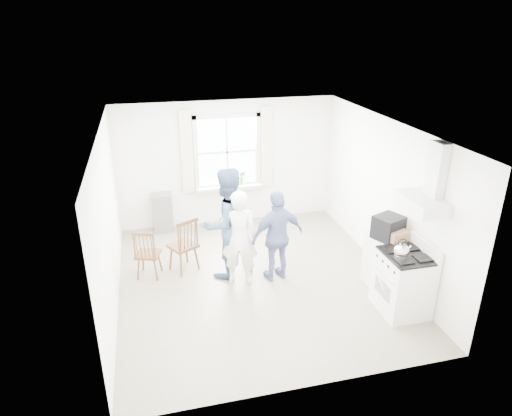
{
  "coord_description": "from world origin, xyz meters",
  "views": [
    {
      "loc": [
        -1.6,
        -6.44,
        4.13
      ],
      "look_at": [
        0.05,
        0.2,
        1.23
      ],
      "focal_mm": 32.0,
      "sensor_mm": 36.0,
      "label": 1
    }
  ],
  "objects_px": {
    "windsor_chair_a": "(186,240)",
    "person_left": "(239,238)",
    "gas_stove": "(403,282)",
    "stereo_stack": "(388,227)",
    "person_mid": "(227,224)",
    "person_right": "(278,236)",
    "low_cabinet": "(384,261)",
    "windsor_chair_b": "(146,250)"
  },
  "relations": [
    {
      "from": "windsor_chair_a",
      "to": "person_left",
      "type": "height_order",
      "value": "person_left"
    },
    {
      "from": "gas_stove",
      "to": "stereo_stack",
      "type": "bearing_deg",
      "value": 86.99
    },
    {
      "from": "person_mid",
      "to": "person_right",
      "type": "relative_size",
      "value": 1.22
    },
    {
      "from": "gas_stove",
      "to": "person_right",
      "type": "distance_m",
      "value": 2.07
    },
    {
      "from": "low_cabinet",
      "to": "person_right",
      "type": "relative_size",
      "value": 0.57
    },
    {
      "from": "person_left",
      "to": "person_mid",
      "type": "bearing_deg",
      "value": -45.31
    },
    {
      "from": "windsor_chair_b",
      "to": "person_left",
      "type": "xyz_separation_m",
      "value": [
        1.49,
        -0.47,
        0.27
      ]
    },
    {
      "from": "windsor_chair_a",
      "to": "windsor_chair_b",
      "type": "height_order",
      "value": "windsor_chair_a"
    },
    {
      "from": "windsor_chair_a",
      "to": "windsor_chair_b",
      "type": "xyz_separation_m",
      "value": [
        -0.68,
        -0.07,
        -0.07
      ]
    },
    {
      "from": "windsor_chair_a",
      "to": "person_right",
      "type": "height_order",
      "value": "person_right"
    },
    {
      "from": "gas_stove",
      "to": "person_left",
      "type": "height_order",
      "value": "person_left"
    },
    {
      "from": "low_cabinet",
      "to": "person_right",
      "type": "bearing_deg",
      "value": 158.7
    },
    {
      "from": "windsor_chair_a",
      "to": "person_right",
      "type": "xyz_separation_m",
      "value": [
        1.45,
        -0.57,
        0.17
      ]
    },
    {
      "from": "person_left",
      "to": "windsor_chair_b",
      "type": "bearing_deg",
      "value": 0.72
    },
    {
      "from": "person_left",
      "to": "person_mid",
      "type": "distance_m",
      "value": 0.36
    },
    {
      "from": "person_mid",
      "to": "windsor_chair_a",
      "type": "bearing_deg",
      "value": -43.18
    },
    {
      "from": "windsor_chair_a",
      "to": "person_mid",
      "type": "bearing_deg",
      "value": -20.19
    },
    {
      "from": "windsor_chair_b",
      "to": "stereo_stack",
      "type": "bearing_deg",
      "value": -17.76
    },
    {
      "from": "stereo_stack",
      "to": "person_right",
      "type": "xyz_separation_m",
      "value": [
        -1.59,
        0.69,
        -0.3
      ]
    },
    {
      "from": "stereo_stack",
      "to": "windsor_chair_a",
      "type": "relative_size",
      "value": 0.52
    },
    {
      "from": "low_cabinet",
      "to": "person_mid",
      "type": "bearing_deg",
      "value": 158.38
    },
    {
      "from": "gas_stove",
      "to": "windsor_chair_a",
      "type": "relative_size",
      "value": 1.11
    },
    {
      "from": "gas_stove",
      "to": "person_left",
      "type": "bearing_deg",
      "value": 148.21
    },
    {
      "from": "windsor_chair_b",
      "to": "person_left",
      "type": "distance_m",
      "value": 1.58
    },
    {
      "from": "person_left",
      "to": "person_mid",
      "type": "height_order",
      "value": "person_mid"
    },
    {
      "from": "low_cabinet",
      "to": "windsor_chair_b",
      "type": "bearing_deg",
      "value": 163.25
    },
    {
      "from": "low_cabinet",
      "to": "windsor_chair_a",
      "type": "bearing_deg",
      "value": 158.69
    },
    {
      "from": "low_cabinet",
      "to": "person_right",
      "type": "height_order",
      "value": "person_right"
    },
    {
      "from": "windsor_chair_b",
      "to": "person_left",
      "type": "height_order",
      "value": "person_left"
    },
    {
      "from": "low_cabinet",
      "to": "windsor_chair_b",
      "type": "xyz_separation_m",
      "value": [
        -3.75,
        1.13,
        0.1
      ]
    },
    {
      "from": "gas_stove",
      "to": "person_mid",
      "type": "xyz_separation_m",
      "value": [
        -2.34,
        1.65,
        0.47
      ]
    },
    {
      "from": "stereo_stack",
      "to": "person_left",
      "type": "xyz_separation_m",
      "value": [
        -2.22,
        0.72,
        -0.26
      ]
    },
    {
      "from": "person_right",
      "to": "gas_stove",
      "type": "bearing_deg",
      "value": 127.31
    },
    {
      "from": "low_cabinet",
      "to": "person_left",
      "type": "xyz_separation_m",
      "value": [
        -2.26,
        0.66,
        0.37
      ]
    },
    {
      "from": "person_mid",
      "to": "person_right",
      "type": "height_order",
      "value": "person_mid"
    },
    {
      "from": "gas_stove",
      "to": "person_right",
      "type": "bearing_deg",
      "value": 139.36
    },
    {
      "from": "person_mid",
      "to": "person_right",
      "type": "bearing_deg",
      "value": 134.74
    },
    {
      "from": "gas_stove",
      "to": "person_right",
      "type": "xyz_separation_m",
      "value": [
        -1.55,
        1.33,
        0.3
      ]
    },
    {
      "from": "stereo_stack",
      "to": "windsor_chair_a",
      "type": "distance_m",
      "value": 3.32
    },
    {
      "from": "person_mid",
      "to": "gas_stove",
      "type": "bearing_deg",
      "value": 121.73
    },
    {
      "from": "gas_stove",
      "to": "low_cabinet",
      "type": "relative_size",
      "value": 1.24
    },
    {
      "from": "gas_stove",
      "to": "person_mid",
      "type": "height_order",
      "value": "person_mid"
    }
  ]
}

